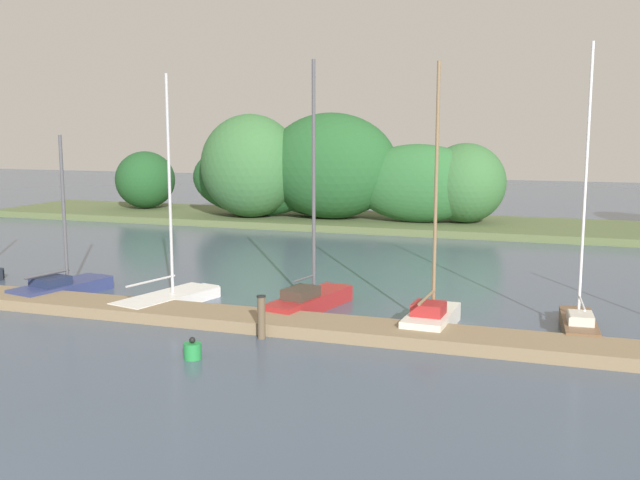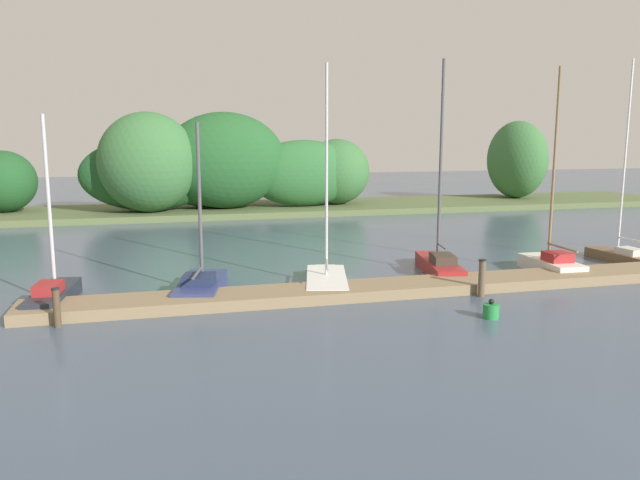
# 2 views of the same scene
# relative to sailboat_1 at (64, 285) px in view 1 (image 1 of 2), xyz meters

# --- Properties ---
(dock_pier) EXTENTS (27.77, 1.80, 0.35)m
(dock_pier) POSITION_rel_sailboat_1_xyz_m (8.46, -1.62, -0.16)
(dock_pier) COLOR #847051
(dock_pier) RESTS_ON ground
(far_shore) EXTENTS (56.70, 8.41, 6.76)m
(far_shore) POSITION_rel_sailboat_1_xyz_m (5.07, 21.39, 2.43)
(far_shore) COLOR #56663D
(far_shore) RESTS_ON ground
(sailboat_1) EXTENTS (2.07, 3.97, 5.59)m
(sailboat_1) POSITION_rel_sailboat_1_xyz_m (0.00, 0.00, 0.00)
(sailboat_1) COLOR navy
(sailboat_1) RESTS_ON ground
(sailboat_2) EXTENTS (2.25, 4.27, 7.56)m
(sailboat_2) POSITION_rel_sailboat_1_xyz_m (4.29, -0.02, -0.03)
(sailboat_2) COLOR white
(sailboat_2) RESTS_ON ground
(sailboat_3) EXTENTS (1.85, 4.35, 7.94)m
(sailboat_3) POSITION_rel_sailboat_1_xyz_m (8.95, 0.84, 0.10)
(sailboat_3) COLOR maroon
(sailboat_3) RESTS_ON ground
(sailboat_4) EXTENTS (1.29, 3.25, 7.68)m
(sailboat_4) POSITION_rel_sailboat_1_xyz_m (13.08, -0.21, 0.10)
(sailboat_4) COLOR silver
(sailboat_4) RESTS_ON ground
(sailboat_5) EXTENTS (1.14, 3.50, 8.18)m
(sailboat_5) POSITION_rel_sailboat_1_xyz_m (17.14, 0.83, 0.05)
(sailboat_5) COLOR brown
(sailboat_5) RESTS_ON ground
(mooring_piling_1) EXTENTS (0.25, 0.25, 1.23)m
(mooring_piling_1) POSITION_rel_sailboat_1_xyz_m (8.77, -2.74, 0.28)
(mooring_piling_1) COLOR brown
(mooring_piling_1) RESTS_ON ground
(channel_buoy_1) EXTENTS (0.46, 0.46, 0.57)m
(channel_buoy_1) POSITION_rel_sailboat_1_xyz_m (7.83, -4.98, -0.12)
(channel_buoy_1) COLOR #23843D
(channel_buoy_1) RESTS_ON ground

